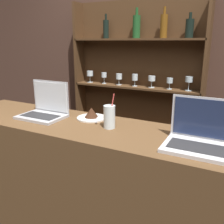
{
  "coord_description": "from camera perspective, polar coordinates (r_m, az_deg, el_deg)",
  "views": [
    {
      "loc": [
        0.89,
        -1.0,
        1.55
      ],
      "look_at": [
        0.23,
        0.28,
        1.14
      ],
      "focal_mm": 40.0,
      "sensor_mm": 36.0,
      "label": 1
    }
  ],
  "objects": [
    {
      "name": "bar_counter",
      "position": [
        1.85,
        -7.1,
        -18.05
      ],
      "size": [
        1.97,
        0.5,
        1.04
      ],
      "color": "brown",
      "rests_on": "ground_plane"
    },
    {
      "name": "back_wall",
      "position": [
        2.72,
        8.3,
        11.59
      ],
      "size": [
        7.0,
        0.06,
        2.7
      ],
      "color": "#4C3328",
      "rests_on": "ground_plane"
    },
    {
      "name": "back_shelf",
      "position": [
        2.72,
        5.63,
        4.9
      ],
      "size": [
        1.42,
        0.18,
        1.95
      ],
      "color": "#472D19",
      "rests_on": "ground_plane"
    },
    {
      "name": "laptop_near",
      "position": [
        1.79,
        -15.07,
        0.7
      ],
      "size": [
        0.31,
        0.22,
        0.24
      ],
      "color": "#ADADB2",
      "rests_on": "bar_counter"
    },
    {
      "name": "laptop_far",
      "position": [
        1.31,
        19.72,
        -5.49
      ],
      "size": [
        0.34,
        0.24,
        0.24
      ],
      "color": "silver",
      "rests_on": "bar_counter"
    },
    {
      "name": "cake_plate",
      "position": [
        1.7,
        -4.7,
        -0.61
      ],
      "size": [
        0.2,
        0.2,
        0.08
      ],
      "color": "silver",
      "rests_on": "bar_counter"
    },
    {
      "name": "water_glass",
      "position": [
        1.5,
        -0.6,
        -1.09
      ],
      "size": [
        0.07,
        0.07,
        0.21
      ],
      "color": "silver",
      "rests_on": "bar_counter"
    }
  ]
}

